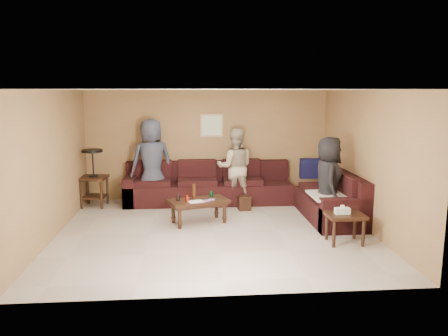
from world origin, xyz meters
The scene contains 10 objects.
room centered at (0.00, 0.00, 1.66)m, with size 5.60×5.50×2.50m.
sectional_sofa centered at (0.81, 1.52, 0.33)m, with size 4.65×2.90×0.97m.
coffee_table centered at (-0.26, 0.54, 0.39)m, with size 1.21×0.87×0.74m.
end_table_left centered at (-2.49, 1.94, 0.65)m, with size 0.60×0.60×1.25m.
side_table_right centered at (2.11, -0.78, 0.43)m, with size 0.61×0.50×0.64m.
waste_bin centered at (0.72, 1.39, 0.15)m, with size 0.25×0.25×0.30m, color black.
wall_art centered at (0.10, 2.48, 1.70)m, with size 0.52×0.04×0.52m.
person_left centered at (-1.24, 2.03, 0.95)m, with size 0.93×0.60×1.90m, color #333748.
person_middle centered at (0.57, 1.83, 0.84)m, with size 0.82×0.64×1.68m, color tan.
person_right centered at (2.15, 0.28, 0.83)m, with size 0.81×0.53×1.65m, color black.
Camera 1 is at (-0.43, -7.48, 2.48)m, focal length 35.00 mm.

